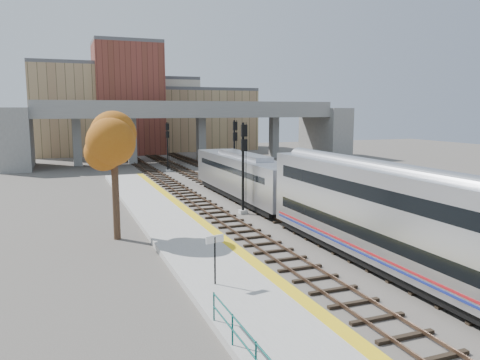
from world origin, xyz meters
name	(u,v)px	position (x,y,z in m)	size (l,w,h in m)	color
ground	(290,230)	(0.00, 0.00, 0.00)	(160.00, 160.00, 0.00)	#47423D
platform	(187,238)	(-7.25, 0.00, 0.17)	(4.50, 60.00, 0.35)	#9E9E99
yellow_strip	(216,233)	(-5.35, 0.00, 0.35)	(0.70, 60.00, 0.01)	yellow
tracks	(238,197)	(0.93, 12.50, 0.08)	(10.70, 95.00, 0.25)	black
overpass	(188,125)	(4.92, 45.00, 5.81)	(54.00, 12.00, 9.50)	slate
buildings_far	(142,111)	(1.26, 66.57, 7.88)	(43.00, 21.00, 20.60)	#A0875D
parking_lot	(287,171)	(14.00, 28.00, 0.02)	(14.00, 18.00, 0.04)	black
locomotive	(243,175)	(1.00, 11.30, 2.28)	(3.02, 19.05, 4.10)	#A8AAB2
coach	(423,228)	(1.00, -11.30, 2.80)	(3.03, 25.00, 5.00)	#A8AAB2
signal_mast_near	(243,169)	(-1.10, 5.99, 3.61)	(0.60, 0.64, 7.22)	#9E9E99
signal_mast_mid	(235,154)	(3.00, 18.89, 3.53)	(0.60, 0.64, 7.10)	#9E9E99
signal_mast_far	(168,148)	(-1.10, 33.24, 3.16)	(0.60, 0.64, 6.56)	#9E9E99
station_sign	(215,249)	(-8.20, -8.49, 1.98)	(0.89, 0.23, 2.27)	black
tree	(114,146)	(-11.32, 2.07, 5.98)	(3.60, 3.60, 8.06)	#382619
car_a	(263,170)	(9.36, 25.55, 0.66)	(1.45, 3.62, 1.23)	#99999E
car_b	(293,169)	(13.57, 25.70, 0.64)	(1.28, 3.66, 1.21)	#99999E
car_c	(291,165)	(15.52, 29.89, 0.61)	(1.60, 3.94, 1.14)	#99999E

